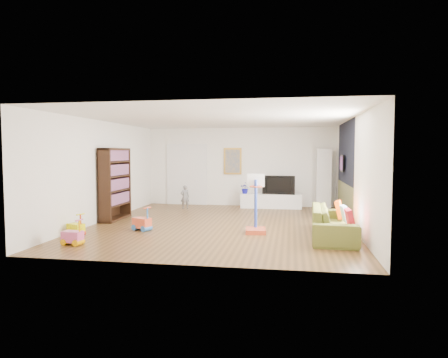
% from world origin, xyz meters
% --- Properties ---
extents(floor, '(6.50, 7.50, 0.00)m').
position_xyz_m(floor, '(0.00, 0.00, 0.00)').
color(floor, brown).
rests_on(floor, ground).
extents(ceiling, '(6.50, 7.50, 0.00)m').
position_xyz_m(ceiling, '(0.00, 0.00, 2.70)').
color(ceiling, white).
rests_on(ceiling, ground).
extents(wall_back, '(6.50, 0.00, 2.70)m').
position_xyz_m(wall_back, '(0.00, 3.75, 1.35)').
color(wall_back, white).
rests_on(wall_back, ground).
extents(wall_front, '(6.50, 0.00, 2.70)m').
position_xyz_m(wall_front, '(0.00, -3.75, 1.35)').
color(wall_front, white).
rests_on(wall_front, ground).
extents(wall_left, '(0.00, 7.50, 2.70)m').
position_xyz_m(wall_left, '(-3.25, 0.00, 1.35)').
color(wall_left, white).
rests_on(wall_left, ground).
extents(wall_right, '(0.00, 7.50, 2.70)m').
position_xyz_m(wall_right, '(3.25, 0.00, 1.35)').
color(wall_right, white).
rests_on(wall_right, ground).
extents(navy_accent, '(0.01, 3.20, 1.70)m').
position_xyz_m(navy_accent, '(3.23, 1.40, 1.85)').
color(navy_accent, black).
rests_on(navy_accent, wall_right).
extents(olive_wainscot, '(0.01, 3.20, 1.00)m').
position_xyz_m(olive_wainscot, '(3.23, 1.40, 0.50)').
color(olive_wainscot, brown).
rests_on(olive_wainscot, wall_right).
extents(doorway, '(1.45, 0.06, 2.10)m').
position_xyz_m(doorway, '(-1.90, 3.71, 1.05)').
color(doorway, white).
rests_on(doorway, ground).
extents(painting_back, '(0.62, 0.06, 0.92)m').
position_xyz_m(painting_back, '(-0.25, 3.71, 1.55)').
color(painting_back, gold).
rests_on(painting_back, wall_back).
extents(artwork_right, '(0.04, 0.56, 0.46)m').
position_xyz_m(artwork_right, '(3.17, 1.60, 1.55)').
color(artwork_right, '#7F3F8C').
rests_on(artwork_right, wall_right).
extents(media_console, '(2.01, 0.50, 0.47)m').
position_xyz_m(media_console, '(1.11, 3.28, 0.23)').
color(media_console, white).
rests_on(media_console, ground).
extents(tall_cabinet, '(0.48, 0.48, 1.97)m').
position_xyz_m(tall_cabinet, '(2.82, 3.29, 0.99)').
color(tall_cabinet, white).
rests_on(tall_cabinet, ground).
extents(bookshelf, '(0.35, 1.35, 1.97)m').
position_xyz_m(bookshelf, '(-3.02, 0.27, 0.99)').
color(bookshelf, black).
rests_on(bookshelf, ground).
extents(sofa, '(1.01, 2.35, 0.67)m').
position_xyz_m(sofa, '(2.68, -1.14, 0.34)').
color(sofa, '#636928').
rests_on(sofa, ground).
extents(basketball_hoop, '(0.52, 0.61, 1.37)m').
position_xyz_m(basketball_hoop, '(0.96, -0.91, 0.68)').
color(basketball_hoop, '#D34C2B').
rests_on(basketball_hoop, ground).
extents(ride_on_yellow, '(0.43, 0.35, 0.50)m').
position_xyz_m(ride_on_yellow, '(-2.98, -1.86, 0.25)').
color(ride_on_yellow, '#EAF000').
rests_on(ride_on_yellow, ground).
extents(ride_on_orange, '(0.49, 0.41, 0.57)m').
position_xyz_m(ride_on_orange, '(-1.74, -1.08, 0.28)').
color(ride_on_orange, '#DE4F30').
rests_on(ride_on_orange, ground).
extents(ride_on_pink, '(0.42, 0.28, 0.52)m').
position_xyz_m(ride_on_pink, '(-2.57, -2.72, 0.26)').
color(ride_on_pink, '#DD558E').
rests_on(ride_on_pink, ground).
extents(child, '(0.33, 0.27, 0.78)m').
position_xyz_m(child, '(-1.67, 2.59, 0.39)').
color(child, slate).
rests_on(child, ground).
extents(tv, '(1.09, 0.26, 0.62)m').
position_xyz_m(tv, '(1.37, 3.32, 0.78)').
color(tv, black).
rests_on(tv, media_console).
extents(vase_plant, '(0.40, 0.36, 0.39)m').
position_xyz_m(vase_plant, '(0.25, 3.25, 0.66)').
color(vase_plant, '#14139B').
rests_on(vase_plant, media_console).
extents(pillow_left, '(0.12, 0.39, 0.38)m').
position_xyz_m(pillow_left, '(2.93, -1.79, 0.53)').
color(pillow_left, red).
rests_on(pillow_left, sofa).
extents(pillow_center, '(0.13, 0.36, 0.36)m').
position_xyz_m(pillow_center, '(2.92, -1.14, 0.53)').
color(pillow_center, white).
rests_on(pillow_center, sofa).
extents(pillow_right, '(0.19, 0.42, 0.41)m').
position_xyz_m(pillow_right, '(2.88, -0.49, 0.53)').
color(pillow_right, '#C63901').
rests_on(pillow_right, sofa).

